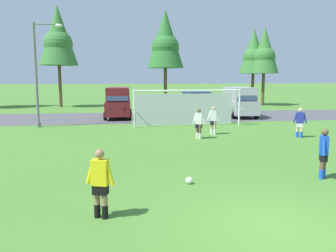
{
  "coord_description": "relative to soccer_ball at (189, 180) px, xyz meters",
  "views": [
    {
      "loc": [
        -3.32,
        -6.71,
        3.24
      ],
      "look_at": [
        -1.07,
        9.03,
        1.02
      ],
      "focal_mm": 36.43,
      "sensor_mm": 36.0,
      "label": 1
    }
  ],
  "objects": [
    {
      "name": "tree_mid_left",
      "position": [
        -8.79,
        30.57,
        7.73
      ],
      "size": [
        4.27,
        4.27,
        11.4
      ],
      "color": "brown",
      "rests_on": "ground"
    },
    {
      "name": "parked_car_slot_center",
      "position": [
        8.06,
        17.89,
        1.23
      ],
      "size": [
        2.4,
        4.9,
        2.52
      ],
      "color": "#B2B2BC",
      "rests_on": "ground"
    },
    {
      "name": "soccer_goal",
      "position": [
        2.47,
        13.29,
        1.18
      ],
      "size": [
        7.51,
        2.32,
        2.57
      ],
      "color": "white",
      "rests_on": "ground"
    },
    {
      "name": "ground_plane",
      "position": [
        1.22,
        11.69,
        -0.11
      ],
      "size": [
        400.0,
        400.0,
        0.0
      ],
      "primitive_type": "plane",
      "color": "#477A2D"
    },
    {
      "name": "parked_car_slot_far_left",
      "position": [
        -2.2,
        18.45,
        1.23
      ],
      "size": [
        2.28,
        4.84,
        2.52
      ],
      "color": "maroon",
      "rests_on": "ground"
    },
    {
      "name": "player_defender_far",
      "position": [
        2.14,
        7.84,
        0.71
      ],
      "size": [
        0.65,
        0.49,
        1.64
      ],
      "color": "brown",
      "rests_on": "ground"
    },
    {
      "name": "parking_lot_strip",
      "position": [
        1.22,
        18.73,
        -0.11
      ],
      "size": [
        52.0,
        8.4,
        0.01
      ],
      "primitive_type": "cube",
      "color": "#4C4C51",
      "rests_on": "ground"
    },
    {
      "name": "player_midfield_center",
      "position": [
        3.31,
        9.11,
        0.71
      ],
      "size": [
        0.7,
        0.39,
        1.64
      ],
      "color": "tan",
      "rests_on": "ground"
    },
    {
      "name": "street_lamp",
      "position": [
        -7.33,
        13.7,
        3.45
      ],
      "size": [
        2.0,
        0.32,
        6.86
      ],
      "color": "slate",
      "rests_on": "ground"
    },
    {
      "name": "tree_right_edge",
      "position": [
        14.27,
        30.48,
        6.28
      ],
      "size": [
        3.49,
        3.49,
        9.3
      ],
      "color": "brown",
      "rests_on": "ground"
    },
    {
      "name": "parked_car_slot_left",
      "position": [
        0.97,
        19.08,
        0.77
      ],
      "size": [
        2.21,
        4.29,
        1.72
      ],
      "color": "black",
      "rests_on": "ground"
    },
    {
      "name": "player_winger_right",
      "position": [
        4.44,
        -0.02,
        0.71
      ],
      "size": [
        0.46,
        0.67,
        1.64
      ],
      "color": "brown",
      "rests_on": "ground"
    },
    {
      "name": "referee",
      "position": [
        -2.57,
        -2.27,
        0.71
      ],
      "size": [
        0.7,
        0.39,
        1.64
      ],
      "color": "#936B4C",
      "rests_on": "ground"
    },
    {
      "name": "tree_mid_right",
      "position": [
        15.13,
        29.32,
        6.27
      ],
      "size": [
        3.48,
        3.48,
        9.29
      ],
      "color": "brown",
      "rests_on": "ground"
    },
    {
      "name": "player_striker_near",
      "position": [
        7.77,
        7.42,
        0.71
      ],
      "size": [
        0.67,
        0.44,
        1.64
      ],
      "color": "beige",
      "rests_on": "ground"
    },
    {
      "name": "tree_center_back",
      "position": [
        2.89,
        26.95,
        7.13
      ],
      "size": [
        3.95,
        3.95,
        10.53
      ],
      "color": "brown",
      "rests_on": "ground"
    },
    {
      "name": "parked_car_slot_center_left",
      "position": [
        4.26,
        17.75,
        1.0
      ],
      "size": [
        2.27,
        4.67,
        2.16
      ],
      "color": "navy",
      "rests_on": "ground"
    },
    {
      "name": "soccer_ball",
      "position": [
        0.0,
        0.0,
        0.0
      ],
      "size": [
        0.22,
        0.22,
        0.22
      ],
      "color": "white",
      "rests_on": "ground"
    }
  ]
}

